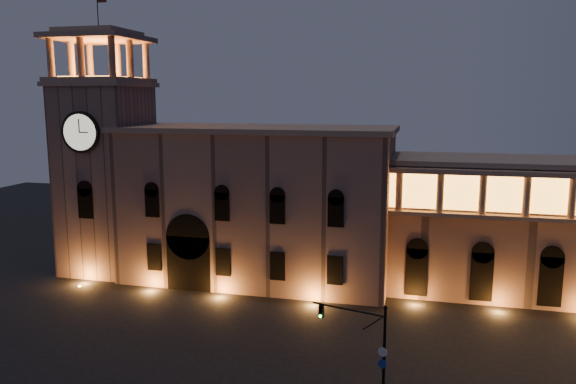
% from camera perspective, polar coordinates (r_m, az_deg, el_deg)
% --- Properties ---
extents(ground, '(160.00, 160.00, 0.00)m').
position_cam_1_polar(ground, '(46.49, -8.86, -17.04)').
color(ground, black).
rests_on(ground, ground).
extents(government_building, '(30.80, 12.80, 17.60)m').
position_cam_1_polar(government_building, '(64.07, -3.21, -1.23)').
color(government_building, '#8B685B').
rests_on(government_building, ground).
extents(clock_tower, '(9.80, 9.80, 32.40)m').
position_cam_1_polar(clock_tower, '(70.29, -18.00, 2.35)').
color(clock_tower, '#8B685B').
rests_on(clock_tower, ground).
extents(traffic_light, '(5.32, 1.71, 7.52)m').
position_cam_1_polar(traffic_light, '(39.06, 8.39, -15.99)').
color(traffic_light, black).
rests_on(traffic_light, ground).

